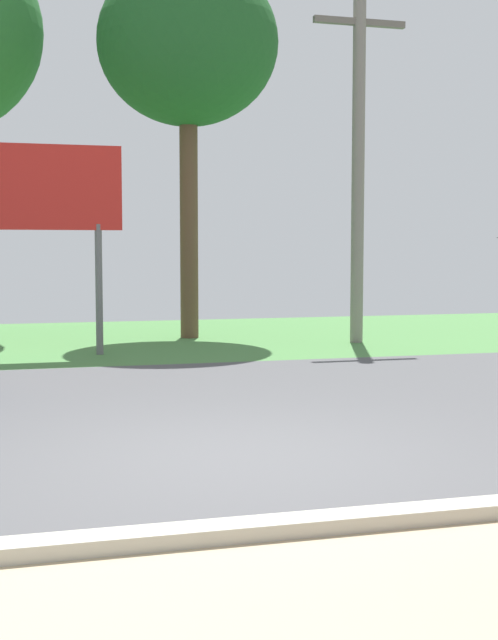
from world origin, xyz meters
The scene contains 4 objects.
ground_plane centered at (0.00, 2.95, -0.05)m, with size 40.00×22.00×0.20m.
utility_pole centered at (4.42, 8.14, 3.46)m, with size 1.80×0.24×6.58m.
roadside_billboard centered at (-1.39, 7.54, 2.55)m, with size 2.60×0.12×3.50m.
tree_left_far centered at (1.51, 9.83, 5.77)m, with size 3.55×3.55×7.43m.
Camera 1 is at (-1.80, -7.02, 1.80)m, focal length 47.96 mm.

